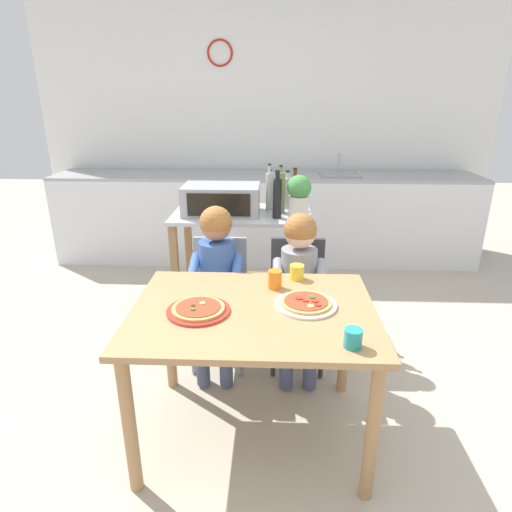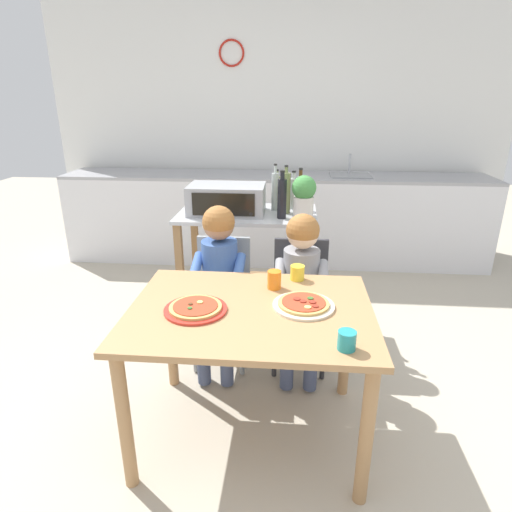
{
  "view_description": "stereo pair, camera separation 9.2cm",
  "coord_description": "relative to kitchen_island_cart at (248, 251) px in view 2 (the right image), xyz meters",
  "views": [
    {
      "loc": [
        0.09,
        -1.8,
        1.67
      ],
      "look_at": [
        0.0,
        0.3,
        0.88
      ],
      "focal_mm": 30.16,
      "sensor_mm": 36.0,
      "label": 1
    },
    {
      "loc": [
        0.18,
        -1.8,
        1.67
      ],
      "look_at": [
        0.0,
        0.3,
        0.88
      ],
      "focal_mm": 30.16,
      "sensor_mm": 36.0,
      "label": 2
    }
  ],
  "objects": [
    {
      "name": "ground_plane",
      "position": [
        0.14,
        0.01,
        -0.59
      ],
      "size": [
        11.78,
        11.78,
        0.0
      ],
      "primitive_type": "plane",
      "color": "#B7AD99"
    },
    {
      "name": "bottle_squat_spirits",
      "position": [
        0.37,
        -0.0,
        0.42
      ],
      "size": [
        0.06,
        0.06,
        0.32
      ],
      "color": "#4C2D14",
      "rests_on": "kitchen_island_cart"
    },
    {
      "name": "toaster_oven",
      "position": [
        -0.14,
        -0.03,
        0.4
      ],
      "size": [
        0.53,
        0.33,
        0.2
      ],
      "color": "#999BA0",
      "rests_on": "kitchen_island_cart"
    },
    {
      "name": "bottle_slim_sauce",
      "position": [
        0.2,
        0.23,
        0.41
      ],
      "size": [
        0.06,
        0.06,
        0.27
      ],
      "color": "olive",
      "rests_on": "kitchen_island_cart"
    },
    {
      "name": "kitchen_island_cart",
      "position": [
        0.0,
        0.0,
        0.0
      ],
      "size": [
        0.98,
        0.58,
        0.89
      ],
      "color": "#B7BABF",
      "rests_on": "ground"
    },
    {
      "name": "bottle_clear_vinegar",
      "position": [
        0.19,
        0.08,
        0.44
      ],
      "size": [
        0.05,
        0.05,
        0.33
      ],
      "color": "#ADB7B2",
      "rests_on": "kitchen_island_cart"
    },
    {
      "name": "child_in_grey_shirt",
      "position": [
        0.38,
        -0.6,
        0.07
      ],
      "size": [
        0.32,
        0.42,
        1.01
      ],
      "color": "#424C6B",
      "rests_on": "ground"
    },
    {
      "name": "child_in_blue_striped_shirt",
      "position": [
        -0.12,
        -0.59,
        0.09
      ],
      "size": [
        0.32,
        0.42,
        1.04
      ],
      "color": "#424C6B",
      "rests_on": "ground"
    },
    {
      "name": "drinking_cup_yellow",
      "position": [
        0.36,
        -0.82,
        0.18
      ],
      "size": [
        0.08,
        0.08,
        0.08
      ],
      "primitive_type": "cylinder",
      "color": "yellow",
      "rests_on": "dining_table"
    },
    {
      "name": "bottle_tall_green_wine",
      "position": [
        0.27,
        0.0,
        0.44
      ],
      "size": [
        0.07,
        0.07,
        0.34
      ],
      "color": "olive",
      "rests_on": "kitchen_island_cart"
    },
    {
      "name": "dining_chair_left",
      "position": [
        -0.12,
        -0.47,
        -0.11
      ],
      "size": [
        0.36,
        0.36,
        0.81
      ],
      "color": "gray",
      "rests_on": "ground"
    },
    {
      "name": "drinking_cup_teal",
      "position": [
        0.54,
        -1.49,
        0.18
      ],
      "size": [
        0.07,
        0.07,
        0.08
      ],
      "primitive_type": "cylinder",
      "color": "teal",
      "rests_on": "dining_table"
    },
    {
      "name": "bottle_dark_olive_oil",
      "position": [
        0.25,
        -0.13,
        0.44
      ],
      "size": [
        0.06,
        0.06,
        0.32
      ],
      "color": "black",
      "rests_on": "kitchen_island_cart"
    },
    {
      "name": "pizza_plate_red_rimmed",
      "position": [
        -0.12,
        -1.22,
        0.16
      ],
      "size": [
        0.29,
        0.29,
        0.03
      ],
      "color": "red",
      "rests_on": "dining_table"
    },
    {
      "name": "potted_herb_plant",
      "position": [
        0.39,
        -0.16,
        0.46
      ],
      "size": [
        0.16,
        0.16,
        0.3
      ],
      "color": "beige",
      "rests_on": "kitchen_island_cart"
    },
    {
      "name": "drinking_cup_orange",
      "position": [
        0.24,
        -0.94,
        0.19
      ],
      "size": [
        0.07,
        0.07,
        0.1
      ],
      "primitive_type": "cylinder",
      "color": "orange",
      "rests_on": "dining_table"
    },
    {
      "name": "dining_chair_right",
      "position": [
        0.38,
        -0.48,
        -0.11
      ],
      "size": [
        0.36,
        0.36,
        0.81
      ],
      "color": "#333338",
      "rests_on": "ground"
    },
    {
      "name": "kitchen_counter",
      "position": [
        0.14,
        1.42,
        -0.13
      ],
      "size": [
        4.33,
        0.6,
        1.11
      ],
      "color": "silver",
      "rests_on": "ground"
    },
    {
      "name": "dining_table",
      "position": [
        0.14,
        -1.17,
        0.03
      ],
      "size": [
        1.15,
        0.86,
        0.73
      ],
      "color": "#AD7F51",
      "rests_on": "ground"
    },
    {
      "name": "pizza_plate_cream",
      "position": [
        0.38,
        -1.14,
        0.16
      ],
      "size": [
        0.29,
        0.29,
        0.03
      ],
      "color": "beige",
      "rests_on": "dining_table"
    },
    {
      "name": "bottle_brown_beer",
      "position": [
        0.32,
        0.14,
        0.41
      ],
      "size": [
        0.06,
        0.06,
        0.28
      ],
      "color": "#ADB7B2",
      "rests_on": "kitchen_island_cart"
    },
    {
      "name": "back_wall_tiled",
      "position": [
        0.13,
        1.83,
        0.76
      ],
      "size": [
        4.81,
        0.14,
        2.7
      ],
      "color": "white",
      "rests_on": "ground"
    }
  ]
}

